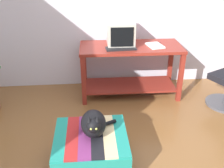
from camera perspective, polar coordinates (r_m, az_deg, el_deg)
back_wall at (r=3.93m, az=-1.48°, el=17.89°), size 8.00×0.10×2.60m
desk at (r=3.75m, az=4.04°, el=4.82°), size 1.42×0.62×0.75m
tv_monitor at (r=3.65m, az=1.87°, el=10.88°), size 0.37×0.40×0.33m
keyboard at (r=3.51m, az=1.96°, el=7.76°), size 0.41×0.17×0.02m
book at (r=3.68m, az=9.36°, el=8.27°), size 0.24×0.30×0.02m
ottoman_with_blanket at (r=2.63m, az=-4.52°, el=-14.27°), size 0.69×0.66×0.37m
cat at (r=2.46m, az=-4.04°, el=-8.59°), size 0.35×0.36×0.28m
pen at (r=3.79m, az=9.89°, el=8.66°), size 0.11×0.10×0.01m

